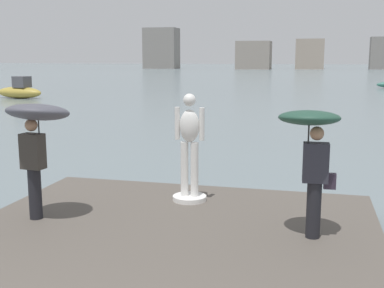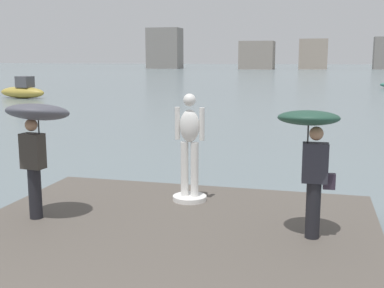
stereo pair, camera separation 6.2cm
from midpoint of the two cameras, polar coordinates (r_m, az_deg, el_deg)
The scene contains 6 objects.
ground_plane at distance 42.38m, azimuth 11.03°, elevation 5.58°, with size 400.00×400.00×0.00m, color slate.
statue_white_figure at distance 9.40m, azimuth -0.48°, elevation -0.94°, with size 0.66×0.66×2.07m.
onlooker_left at distance 8.62m, azimuth -17.74°, elevation 1.93°, with size 1.16×1.18×2.05m.
onlooker_right at distance 7.58m, azimuth 13.46°, elevation 0.39°, with size 0.96×0.98×2.00m.
boat_near at distance 40.61m, azimuth -19.38°, elevation 5.84°, with size 4.19×1.87×1.70m.
distant_skyline at distance 136.43m, azimuth 11.81°, elevation 10.45°, with size 92.01×12.61×11.32m.
Camera 1 is at (2.18, -2.21, 3.14)m, focal length 46.03 mm.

